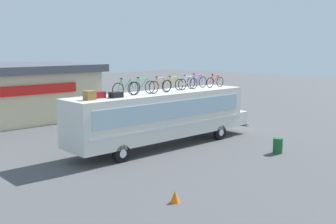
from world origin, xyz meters
name	(u,v)px	position (x,y,z in m)	size (l,w,h in m)	color
ground_plane	(161,147)	(0.00, 0.00, 0.00)	(120.00, 120.00, 0.00)	#4C4C4F
bus	(162,115)	(0.16, 0.00, 1.90)	(12.82, 2.62, 3.22)	silver
luggage_bag_1	(90,95)	(-4.87, -0.24, 3.45)	(0.49, 0.50, 0.46)	olive
luggage_bag_2	(98,95)	(-4.14, 0.13, 3.39)	(0.64, 0.53, 0.33)	maroon
luggage_bag_3	(116,95)	(-3.35, -0.33, 3.37)	(0.63, 0.49, 0.29)	black
rooftop_bicycle_1	(126,88)	(-2.56, -0.11, 3.63)	(1.74, 0.44, 0.97)	black
rooftop_bicycle_2	(142,87)	(-1.42, -0.11, 3.63)	(1.82, 0.44, 0.97)	black
rooftop_bicycle_3	(160,86)	(-0.26, -0.28, 3.62)	(1.69, 0.44, 0.95)	black
rooftop_bicycle_4	(173,85)	(1.04, 0.03, 3.61)	(1.66, 0.44, 0.92)	black
rooftop_bicycle_5	(188,83)	(2.24, -0.01, 3.60)	(1.67, 0.44, 0.91)	black
rooftop_bicycle_6	(197,82)	(3.33, 0.26, 3.62)	(1.79, 0.44, 0.94)	black
rooftop_bicycle_7	(215,82)	(4.55, -0.19, 3.59)	(1.64, 0.44, 0.88)	black
roadside_building	(6,92)	(-3.25, 14.93, 2.26)	(13.56, 9.24, 4.43)	beige
trash_bin	(278,146)	(3.81, -5.49, 0.42)	(0.52, 0.52, 0.84)	#1E592D
traffic_cone	(175,197)	(-5.38, -6.93, 0.23)	(0.37, 0.37, 0.46)	orange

